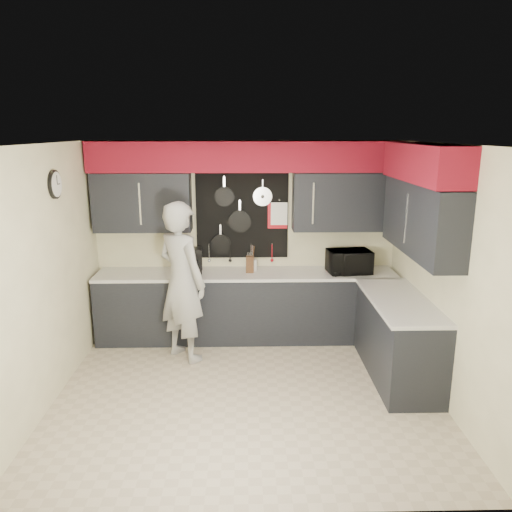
{
  "coord_description": "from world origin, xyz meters",
  "views": [
    {
      "loc": [
        -0.02,
        -4.82,
        2.73
      ],
      "look_at": [
        0.11,
        0.5,
        1.38
      ],
      "focal_mm": 35.0,
      "sensor_mm": 36.0,
      "label": 1
    }
  ],
  "objects_px": {
    "utensil_crock": "(253,265)",
    "microwave": "(349,262)",
    "knife_block": "(250,264)",
    "coffee_maker": "(195,260)",
    "person": "(182,282)"
  },
  "relations": [
    {
      "from": "coffee_maker",
      "to": "person",
      "type": "relative_size",
      "value": 0.17
    },
    {
      "from": "utensil_crock",
      "to": "coffee_maker",
      "type": "relative_size",
      "value": 0.47
    },
    {
      "from": "utensil_crock",
      "to": "microwave",
      "type": "bearing_deg",
      "value": -6.19
    },
    {
      "from": "knife_block",
      "to": "utensil_crock",
      "type": "relative_size",
      "value": 1.44
    },
    {
      "from": "microwave",
      "to": "coffee_maker",
      "type": "height_order",
      "value": "coffee_maker"
    },
    {
      "from": "utensil_crock",
      "to": "knife_block",
      "type": "bearing_deg",
      "value": -114.25
    },
    {
      "from": "knife_block",
      "to": "utensil_crock",
      "type": "xyz_separation_m",
      "value": [
        0.04,
        0.08,
        -0.03
      ]
    },
    {
      "from": "knife_block",
      "to": "person",
      "type": "height_order",
      "value": "person"
    },
    {
      "from": "coffee_maker",
      "to": "knife_block",
      "type": "bearing_deg",
      "value": -5.15
    },
    {
      "from": "coffee_maker",
      "to": "person",
      "type": "bearing_deg",
      "value": -104.14
    },
    {
      "from": "microwave",
      "to": "utensil_crock",
      "type": "height_order",
      "value": "microwave"
    },
    {
      "from": "coffee_maker",
      "to": "microwave",
      "type": "bearing_deg",
      "value": -6.12
    },
    {
      "from": "knife_block",
      "to": "person",
      "type": "bearing_deg",
      "value": -140.85
    },
    {
      "from": "person",
      "to": "knife_block",
      "type": "bearing_deg",
      "value": -102.85
    },
    {
      "from": "knife_block",
      "to": "person",
      "type": "relative_size",
      "value": 0.11
    }
  ]
}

